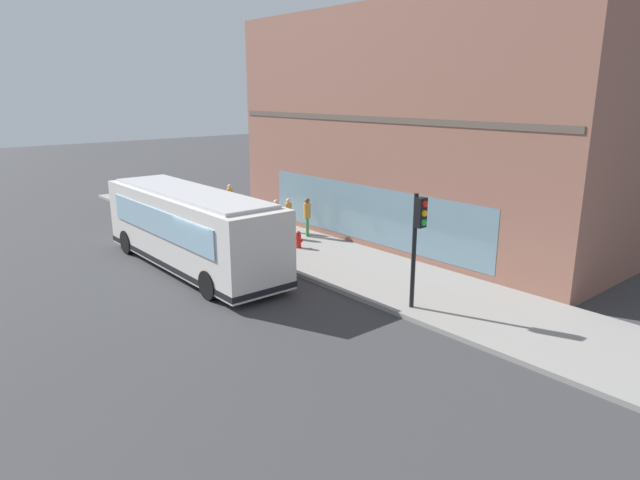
{
  "coord_description": "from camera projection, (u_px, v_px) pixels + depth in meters",
  "views": [
    {
      "loc": [
        -9.41,
        -16.28,
        6.68
      ],
      "look_at": [
        2.93,
        -1.82,
        1.54
      ],
      "focal_mm": 31.04,
      "sensor_mm": 36.0,
      "label": 1
    }
  ],
  "objects": [
    {
      "name": "ground",
      "position": [
        224.0,
        286.0,
        19.6
      ],
      "size": [
        120.0,
        120.0,
        0.0
      ],
      "primitive_type": "plane",
      "color": "#38383A"
    },
    {
      "name": "sidewalk_curb",
      "position": [
        327.0,
        258.0,
        22.64
      ],
      "size": [
        4.55,
        40.0,
        0.15
      ],
      "primitive_type": "cube",
      "color": "gray",
      "rests_on": "ground"
    },
    {
      "name": "building_corner",
      "position": [
        431.0,
        128.0,
        25.3
      ],
      "size": [
        8.13,
        18.02,
        10.13
      ],
      "color": "#8C5B4C",
      "rests_on": "ground"
    },
    {
      "name": "city_bus_nearside",
      "position": [
        191.0,
        229.0,
        21.19
      ],
      "size": [
        2.67,
        10.06,
        3.07
      ],
      "color": "silver",
      "rests_on": "ground"
    },
    {
      "name": "traffic_light_near_corner",
      "position": [
        418.0,
        230.0,
        16.55
      ],
      "size": [
        0.32,
        0.49,
        3.6
      ],
      "color": "black",
      "rests_on": "sidewalk_curb"
    },
    {
      "name": "fire_hydrant",
      "position": [
        299.0,
        240.0,
        23.73
      ],
      "size": [
        0.35,
        0.35,
        0.74
      ],
      "color": "red",
      "rests_on": "sidewalk_curb"
    },
    {
      "name": "pedestrian_near_hydrant",
      "position": [
        307.0,
        214.0,
        25.47
      ],
      "size": [
        0.32,
        0.32,
        1.79
      ],
      "color": "#3F8C4C",
      "rests_on": "sidewalk_curb"
    },
    {
      "name": "pedestrian_near_building_entrance",
      "position": [
        288.0,
        213.0,
        26.3
      ],
      "size": [
        0.32,
        0.32,
        1.62
      ],
      "color": "gold",
      "rests_on": "sidewalk_curb"
    },
    {
      "name": "pedestrian_walking_along_curb",
      "position": [
        230.0,
        198.0,
        29.5
      ],
      "size": [
        0.32,
        0.32,
        1.75
      ],
      "color": "#99994C",
      "rests_on": "sidewalk_curb"
    },
    {
      "name": "pedestrian_by_light_pole",
      "position": [
        276.0,
        215.0,
        25.42
      ],
      "size": [
        0.32,
        0.32,
        1.74
      ],
      "color": "#B23338",
      "rests_on": "sidewalk_curb"
    },
    {
      "name": "newspaper_vending_box",
      "position": [
        228.0,
        218.0,
        27.29
      ],
      "size": [
        0.44,
        0.42,
        0.9
      ],
      "color": "#263F99",
      "rests_on": "sidewalk_curb"
    }
  ]
}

